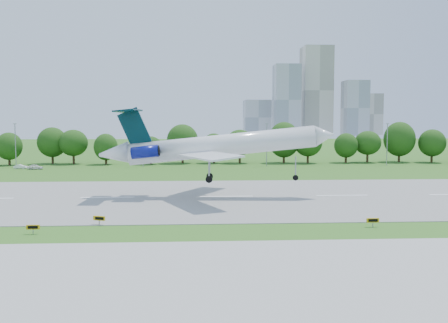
# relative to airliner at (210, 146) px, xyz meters

# --- Properties ---
(ground) EXTENTS (600.00, 600.00, 0.00)m
(ground) POSITION_rel_airliner_xyz_m (2.78, -25.10, -8.73)
(ground) COLOR #2D5717
(ground) RESTS_ON ground
(runway) EXTENTS (400.00, 45.00, 0.08)m
(runway) POSITION_rel_airliner_xyz_m (2.78, -0.10, -8.69)
(runway) COLOR gray
(runway) RESTS_ON ground
(taxiway) EXTENTS (400.00, 23.00, 0.08)m
(taxiway) POSITION_rel_airliner_xyz_m (2.78, -43.10, -8.69)
(taxiway) COLOR #ADADA8
(taxiway) RESTS_ON ground
(tree_line) EXTENTS (288.40, 8.40, 10.40)m
(tree_line) POSITION_rel_airliner_xyz_m (2.78, 66.90, -2.54)
(tree_line) COLOR #382314
(tree_line) RESTS_ON ground
(light_poles) EXTENTS (175.90, 0.25, 12.19)m
(light_poles) POSITION_rel_airliner_xyz_m (0.28, 56.90, -2.39)
(light_poles) COLOR gray
(light_poles) RESTS_ON ground
(skyline) EXTENTS (127.00, 52.00, 80.00)m
(skyline) POSITION_rel_airliner_xyz_m (102.94, 365.51, 21.74)
(skyline) COLOR #B2B2B7
(skyline) RESTS_ON ground
(airliner) EXTENTS (40.15, 29.09, 12.52)m
(airliner) POSITION_rel_airliner_xyz_m (0.00, 0.00, 0.00)
(airliner) COLOR white
(airliner) RESTS_ON ground
(taxi_sign_left) EXTENTS (1.51, 0.20, 1.06)m
(taxi_sign_left) POSITION_rel_airliner_xyz_m (-20.99, -26.70, -7.94)
(taxi_sign_left) COLOR gray
(taxi_sign_left) RESTS_ON ground
(taxi_sign_centre) EXTENTS (1.58, 0.71, 1.13)m
(taxi_sign_centre) POSITION_rel_airliner_xyz_m (-14.39, -22.12, -7.89)
(taxi_sign_centre) COLOR gray
(taxi_sign_centre) RESTS_ON ground
(taxi_sign_right) EXTENTS (1.55, 0.22, 1.09)m
(taxi_sign_right) POSITION_rel_airliner_xyz_m (19.13, -25.11, -7.93)
(taxi_sign_right) COLOR gray
(taxi_sign_right) RESTS_ON ground
(service_vehicle_a) EXTENTS (3.49, 1.47, 1.12)m
(service_vehicle_a) POSITION_rel_airliner_xyz_m (-49.73, 52.97, -8.17)
(service_vehicle_a) COLOR white
(service_vehicle_a) RESTS_ON ground
(service_vehicle_b) EXTENTS (4.05, 1.81, 1.35)m
(service_vehicle_b) POSITION_rel_airliner_xyz_m (-45.10, 50.79, -8.05)
(service_vehicle_b) COLOR white
(service_vehicle_b) RESTS_ON ground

